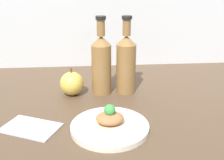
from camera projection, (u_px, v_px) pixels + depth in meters
The scene contains 7 objects.
ground_plane at pixel (136, 120), 84.59cm from camera, with size 180.00×110.00×4.00cm, color brown.
plate at pixel (110, 126), 74.95cm from camera, with size 22.48×22.48×1.93cm.
plated_food at pixel (110, 119), 74.08cm from camera, with size 13.86×13.86×6.27cm.
cider_bottle_left at pixel (101, 63), 96.24cm from camera, with size 7.32×7.32×28.65cm.
cider_bottle_right at pixel (126, 63), 96.95cm from camera, with size 7.32×7.32×28.65cm.
apple at pixel (72, 84), 96.80cm from camera, with size 8.83×8.83×10.52cm.
napkin at pixel (31, 127), 75.73cm from camera, with size 18.74×15.80×0.80cm.
Camera 1 is at (-13.92, -73.59, 40.08)cm, focal length 42.00 mm.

